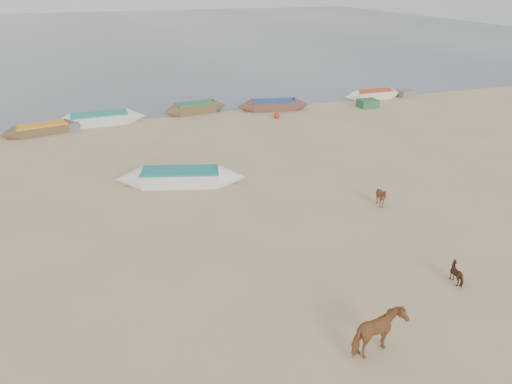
% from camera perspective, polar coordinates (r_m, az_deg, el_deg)
% --- Properties ---
extents(ground, '(140.00, 140.00, 0.00)m').
position_cam_1_polar(ground, '(19.73, 3.97, -7.07)').
color(ground, tan).
rests_on(ground, ground).
extents(sea, '(160.00, 160.00, 0.00)m').
position_cam_1_polar(sea, '(98.21, -16.34, 16.95)').
color(sea, slate).
rests_on(sea, ground).
extents(cow_adult, '(1.83, 1.18, 1.43)m').
position_cam_1_polar(cow_adult, '(15.12, 13.80, -15.39)').
color(cow_adult, brown).
rests_on(cow_adult, ground).
extents(calf_front, '(1.20, 1.17, 1.00)m').
position_cam_1_polar(calf_front, '(24.04, 14.13, -0.54)').
color(calf_front, '#572E1B').
rests_on(calf_front, ground).
extents(calf_right, '(0.81, 0.88, 0.73)m').
position_cam_1_polar(calf_right, '(19.23, 22.15, -8.61)').
color(calf_right, '#502C1A').
rests_on(calf_right, ground).
extents(near_canoe, '(6.82, 3.23, 0.84)m').
position_cam_1_polar(near_canoe, '(26.05, -8.60, 1.68)').
color(near_canoe, white).
rests_on(near_canoe, ground).
extents(waterline_canoes, '(49.48, 4.54, 0.85)m').
position_cam_1_polar(waterline_canoes, '(38.03, -12.70, 8.40)').
color(waterline_canoes, brown).
rests_on(waterline_canoes, ground).
extents(beach_clutter, '(42.87, 4.72, 0.64)m').
position_cam_1_polar(beach_clutter, '(37.98, -3.17, 8.76)').
color(beach_clutter, '#336C30').
rests_on(beach_clutter, ground).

